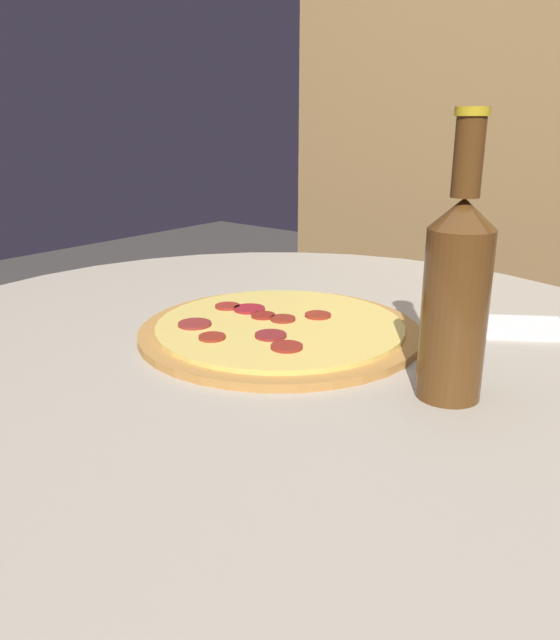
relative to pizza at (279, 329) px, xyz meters
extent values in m
cylinder|color=#B2A893|center=(0.01, -0.02, -0.38)|extent=(0.09, 0.09, 0.70)
cylinder|color=#B2A893|center=(0.01, -0.02, -0.02)|extent=(1.07, 1.07, 0.02)
cube|color=olive|center=(0.01, 1.01, 0.01)|extent=(1.46, 0.04, 1.53)
cylinder|color=#B77F3D|center=(0.00, 0.00, 0.00)|extent=(0.36, 0.36, 0.01)
cylinder|color=#EACC60|center=(0.00, 0.00, 0.01)|extent=(0.32, 0.32, 0.01)
cylinder|color=maroon|center=(0.02, 0.05, 0.01)|extent=(0.03, 0.03, 0.00)
cylinder|color=maroon|center=(0.02, -0.05, 0.01)|extent=(0.04, 0.04, 0.00)
cylinder|color=maroon|center=(-0.07, 0.02, 0.01)|extent=(0.04, 0.04, 0.00)
cylinder|color=maroon|center=(-0.10, 0.01, 0.01)|extent=(0.03, 0.03, 0.00)
cylinder|color=maroon|center=(-0.08, -0.07, 0.01)|extent=(0.04, 0.04, 0.00)
cylinder|color=maroon|center=(-0.03, -0.10, 0.01)|extent=(0.03, 0.03, 0.00)
cylinder|color=maroon|center=(0.00, 0.01, 0.01)|extent=(0.03, 0.03, 0.00)
cylinder|color=maroon|center=(-0.03, 0.01, 0.01)|extent=(0.03, 0.03, 0.00)
cylinder|color=maroon|center=(0.06, -0.07, 0.01)|extent=(0.04, 0.04, 0.00)
cylinder|color=#563314|center=(0.25, -0.04, 0.08)|extent=(0.06, 0.06, 0.17)
cone|color=#563314|center=(0.25, -0.04, 0.18)|extent=(0.06, 0.06, 0.03)
cylinder|color=#563314|center=(0.25, -0.04, 0.23)|extent=(0.03, 0.03, 0.07)
cylinder|color=gold|center=(0.25, -0.04, 0.27)|extent=(0.03, 0.03, 0.01)
cube|color=white|center=(0.23, 0.21, 0.00)|extent=(0.16, 0.14, 0.01)
camera|label=1|loc=(0.48, -0.59, 0.26)|focal=35.00mm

